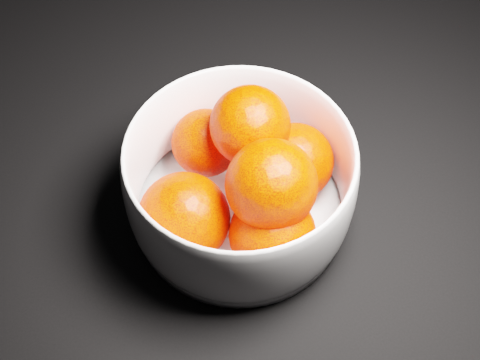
# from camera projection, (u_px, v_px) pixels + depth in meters

# --- Properties ---
(ground) EXTENTS (3.00, 3.00, 0.00)m
(ground) POSITION_uv_depth(u_px,v_px,m) (56.00, 45.00, 0.78)
(ground) COLOR black
(ground) RESTS_ON ground
(bowl) EXTENTS (0.21, 0.21, 0.10)m
(bowl) POSITION_uv_depth(u_px,v_px,m) (240.00, 183.00, 0.60)
(bowl) COLOR white
(bowl) RESTS_ON ground
(orange_pile) EXTENTS (0.16, 0.16, 0.12)m
(orange_pile) POSITION_uv_depth(u_px,v_px,m) (245.00, 182.00, 0.58)
(orange_pile) COLOR #FC2300
(orange_pile) RESTS_ON bowl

